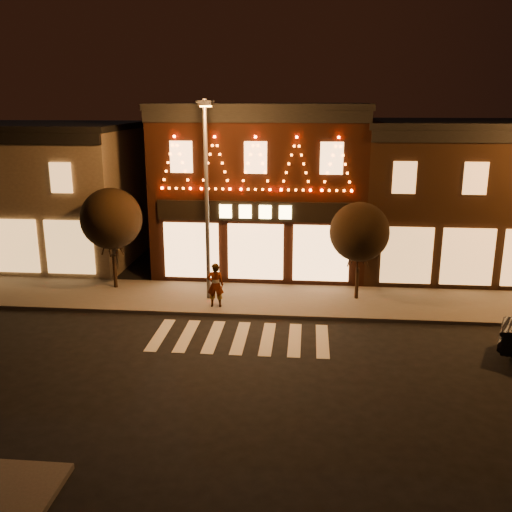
# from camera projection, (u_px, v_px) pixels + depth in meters

# --- Properties ---
(ground) EXTENTS (120.00, 120.00, 0.00)m
(ground) POSITION_uv_depth(u_px,v_px,m) (224.00, 391.00, 17.00)
(ground) COLOR black
(ground) RESTS_ON ground
(sidewalk_far) EXTENTS (44.00, 4.00, 0.15)m
(sidewalk_far) POSITION_uv_depth(u_px,v_px,m) (297.00, 301.00, 24.48)
(sidewalk_far) COLOR #47423D
(sidewalk_far) RESTS_ON ground
(building_left) EXTENTS (12.20, 8.28, 7.30)m
(building_left) POSITION_uv_depth(u_px,v_px,m) (24.00, 192.00, 30.64)
(building_left) COLOR #6E614E
(building_left) RESTS_ON ground
(building_pulp) EXTENTS (10.20, 8.34, 8.30)m
(building_pulp) POSITION_uv_depth(u_px,v_px,m) (263.00, 186.00, 29.32)
(building_pulp) COLOR black
(building_pulp) RESTS_ON ground
(building_right_a) EXTENTS (9.20, 8.28, 7.50)m
(building_right_a) POSITION_uv_depth(u_px,v_px,m) (450.00, 196.00, 28.58)
(building_right_a) COLOR #331F12
(building_right_a) RESTS_ON ground
(streetlamp_mid) EXTENTS (0.72, 1.91, 8.35)m
(streetlamp_mid) POSITION_uv_depth(u_px,v_px,m) (207.00, 186.00, 23.10)
(streetlamp_mid) COLOR #59595E
(streetlamp_mid) RESTS_ON sidewalk_far
(tree_left) EXTENTS (2.74, 2.74, 4.57)m
(tree_left) POSITION_uv_depth(u_px,v_px,m) (111.00, 219.00, 25.21)
(tree_left) COLOR black
(tree_left) RESTS_ON sidewalk_far
(tree_right) EXTENTS (2.51, 2.51, 4.20)m
(tree_right) POSITION_uv_depth(u_px,v_px,m) (359.00, 232.00, 23.81)
(tree_right) COLOR black
(tree_right) RESTS_ON sidewalk_far
(pedestrian) EXTENTS (0.71, 0.49, 1.87)m
(pedestrian) POSITION_uv_depth(u_px,v_px,m) (215.00, 285.00, 23.37)
(pedestrian) COLOR gray
(pedestrian) RESTS_ON sidewalk_far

